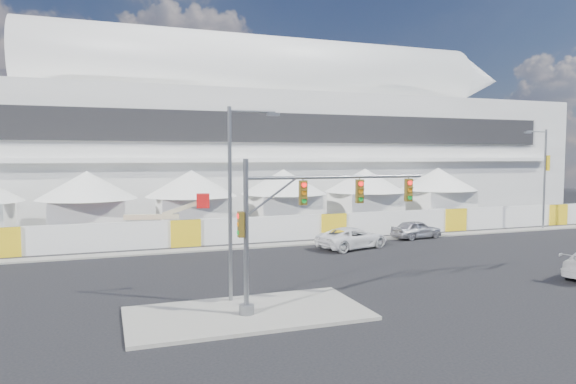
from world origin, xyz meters
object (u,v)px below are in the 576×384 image
object	(u,v)px
sedan_silver	(416,229)
streetlight_curb	(543,172)
pickup_curb	(352,238)
traffic_mast	(292,225)
lot_car_a	(442,215)
streetlight_median	(235,190)
boom_lift	(144,231)

from	to	relation	value
sedan_silver	streetlight_curb	world-z (taller)	streetlight_curb
pickup_curb	traffic_mast	distance (m)	16.35
sedan_silver	pickup_curb	size ratio (longest dim) A/B	0.79
pickup_curb	streetlight_curb	distance (m)	21.32
lot_car_a	streetlight_median	xyz separation A→B (m)	(-26.63, -20.95, 4.47)
streetlight_curb	streetlight_median	bearing A→B (deg)	-157.01
sedan_silver	lot_car_a	xyz separation A→B (m)	(8.33, 7.92, -0.05)
lot_car_a	streetlight_median	bearing A→B (deg)	163.56
traffic_mast	streetlight_median	world-z (taller)	streetlight_median
pickup_curb	streetlight_curb	size ratio (longest dim) A/B	0.61
boom_lift	streetlight_curb	bearing A→B (deg)	5.37
traffic_mast	boom_lift	bearing A→B (deg)	103.45
lot_car_a	streetlight_median	size ratio (longest dim) A/B	0.48
sedan_silver	streetlight_median	size ratio (longest dim) A/B	0.50
streetlight_curb	sedan_silver	bearing A→B (deg)	-177.71
lot_car_a	streetlight_curb	size ratio (longest dim) A/B	0.46
pickup_curb	lot_car_a	xyz separation A→B (m)	(15.27, 10.20, -0.08)
pickup_curb	streetlight_curb	xyz separation A→B (m)	(20.65, 2.83, 4.51)
lot_car_a	traffic_mast	bearing A→B (deg)	168.52
lot_car_a	streetlight_curb	world-z (taller)	streetlight_curb
sedan_silver	boom_lift	bearing A→B (deg)	69.77
streetlight_median	pickup_curb	bearing A→B (deg)	43.42
streetlight_median	boom_lift	distance (m)	18.06
pickup_curb	boom_lift	world-z (taller)	boom_lift
pickup_curb	boom_lift	xyz separation A→B (m)	(-14.15, 6.61, 0.26)
streetlight_median	streetlight_curb	bearing A→B (deg)	22.99
pickup_curb	traffic_mast	world-z (taller)	traffic_mast
lot_car_a	streetlight_median	world-z (taller)	streetlight_median
traffic_mast	boom_lift	world-z (taller)	traffic_mast
streetlight_median	lot_car_a	bearing A→B (deg)	38.19
traffic_mast	streetlight_curb	size ratio (longest dim) A/B	0.95
streetlight_curb	boom_lift	world-z (taller)	streetlight_curb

